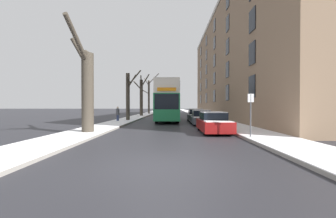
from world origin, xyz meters
TOP-DOWN VIEW (x-y plane):
  - ground_plane at (0.00, 0.00)m, footprint 320.00×320.00m
  - sidewalk_left at (-5.36, 53.00)m, footprint 2.66×130.00m
  - sidewalk_right at (5.36, 53.00)m, footprint 2.66×130.00m
  - terrace_facade_right at (11.18, 27.72)m, footprint 9.10×45.56m
  - bare_tree_left_0 at (-5.15, 7.47)m, footprint 1.62×5.43m
  - bare_tree_left_1 at (-4.93, 19.80)m, footprint 1.85×3.36m
  - bare_tree_left_2 at (-5.06, 31.93)m, footprint 2.94×3.09m
  - bare_tree_left_3 at (-4.93, 43.37)m, footprint 3.77×1.62m
  - double_decker_bus at (-0.30, 20.06)m, footprint 2.57×11.26m
  - parked_car_0 at (2.97, 8.51)m, footprint 1.79×4.56m
  - parked_car_1 at (2.97, 14.70)m, footprint 1.81×3.90m
  - parked_car_2 at (2.97, 19.52)m, footprint 1.80×4.11m
  - pedestrian_left_sidewalk at (-5.80, 18.18)m, footprint 0.38×0.38m
  - street_sign_post at (4.33, 5.29)m, footprint 0.32×0.07m

SIDE VIEW (x-z plane):
  - ground_plane at x=0.00m, z-range 0.00..0.00m
  - sidewalk_left at x=-5.36m, z-range 0.00..0.16m
  - sidewalk_right at x=5.36m, z-range 0.00..0.16m
  - parked_car_0 at x=2.97m, z-range -0.04..1.34m
  - parked_car_1 at x=2.97m, z-range -0.06..1.36m
  - parked_car_2 at x=2.97m, z-range -0.06..1.41m
  - pedestrian_left_sidewalk at x=-5.80m, z-range 0.08..1.81m
  - street_sign_post at x=4.33m, z-range 0.18..2.62m
  - double_decker_bus at x=-0.30m, z-range 0.30..4.79m
  - bare_tree_left_0 at x=-5.15m, z-range -0.25..6.34m
  - bare_tree_left_1 at x=-4.93m, z-range 0.12..6.14m
  - bare_tree_left_2 at x=-5.06m, z-range -0.14..7.15m
  - bare_tree_left_3 at x=-4.93m, z-range -0.40..8.66m
  - terrace_facade_right at x=11.18m, z-range 0.00..16.71m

